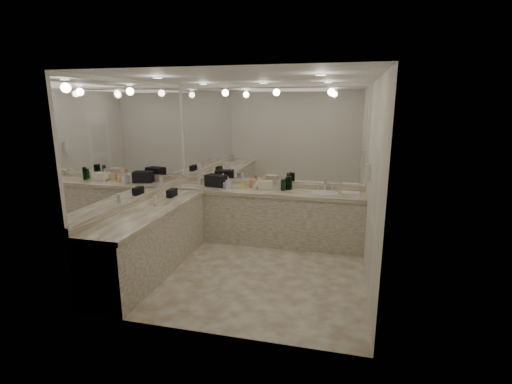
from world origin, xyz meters
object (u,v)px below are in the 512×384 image
(cream_cosmetic_case, at_px, (265,185))
(soap_bottle_a, at_px, (223,180))
(hand_towel, at_px, (351,193))
(soap_bottle_b, at_px, (228,183))
(black_toiletry_bag, at_px, (216,181))
(soap_bottle_c, at_px, (259,183))
(wall_phone, at_px, (367,172))
(sink, at_px, (324,193))

(cream_cosmetic_case, height_order, soap_bottle_a, soap_bottle_a)
(soap_bottle_a, bearing_deg, hand_towel, -2.32)
(soap_bottle_b, bearing_deg, black_toiletry_bag, 151.10)
(soap_bottle_b, xyz_separation_m, soap_bottle_c, (0.50, 0.12, -0.01))
(wall_phone, distance_m, soap_bottle_a, 2.40)
(sink, relative_size, wall_phone, 1.83)
(hand_towel, xyz_separation_m, soap_bottle_a, (-2.12, 0.09, 0.09))
(soap_bottle_b, bearing_deg, soap_bottle_a, 133.38)
(wall_phone, relative_size, black_toiletry_bag, 0.70)
(black_toiletry_bag, height_order, cream_cosmetic_case, black_toiletry_bag)
(black_toiletry_bag, xyz_separation_m, hand_towel, (2.25, -0.09, -0.08))
(sink, xyz_separation_m, soap_bottle_a, (-1.71, 0.06, 0.12))
(wall_phone, bearing_deg, soap_bottle_a, 166.52)
(cream_cosmetic_case, xyz_separation_m, hand_towel, (1.38, -0.06, -0.05))
(sink, bearing_deg, soap_bottle_b, -176.91)
(sink, xyz_separation_m, cream_cosmetic_case, (-0.97, 0.03, 0.07))
(cream_cosmetic_case, xyz_separation_m, soap_bottle_c, (-0.10, 0.01, 0.03))
(black_toiletry_bag, relative_size, soap_bottle_a, 1.48)
(hand_towel, bearing_deg, wall_phone, -67.44)
(sink, distance_m, cream_cosmetic_case, 0.97)
(wall_phone, relative_size, cream_cosmetic_case, 1.02)
(soap_bottle_a, bearing_deg, cream_cosmetic_case, -2.01)
(sink, height_order, soap_bottle_a, soap_bottle_a)
(black_toiletry_bag, xyz_separation_m, soap_bottle_a, (0.13, -0.01, 0.02))
(soap_bottle_c, bearing_deg, cream_cosmetic_case, -2.96)
(wall_phone, distance_m, soap_bottle_c, 1.80)
(cream_cosmetic_case, height_order, hand_towel, cream_cosmetic_case)
(black_toiletry_bag, height_order, soap_bottle_b, soap_bottle_b)
(soap_bottle_a, bearing_deg, soap_bottle_c, -1.85)
(wall_phone, xyz_separation_m, black_toiletry_bag, (-2.45, 0.56, -0.35))
(soap_bottle_a, xyz_separation_m, soap_bottle_b, (0.13, -0.14, -0.01))
(soap_bottle_a, bearing_deg, black_toiletry_bag, 177.49)
(sink, xyz_separation_m, hand_towel, (0.41, -0.03, 0.03))
(sink, xyz_separation_m, wall_phone, (0.61, -0.50, 0.46))
(hand_towel, bearing_deg, soap_bottle_b, -178.43)
(cream_cosmetic_case, distance_m, hand_towel, 1.38)
(cream_cosmetic_case, xyz_separation_m, soap_bottle_b, (-0.61, -0.11, 0.04))
(wall_phone, height_order, soap_bottle_b, wall_phone)
(wall_phone, distance_m, hand_towel, 0.66)
(soap_bottle_a, bearing_deg, sink, -1.85)
(soap_bottle_c, bearing_deg, wall_phone, -17.66)
(black_toiletry_bag, relative_size, cream_cosmetic_case, 1.46)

